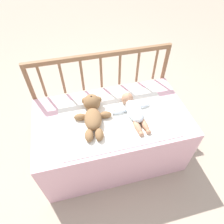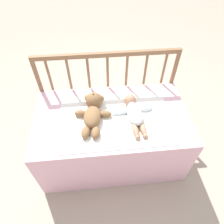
{
  "view_description": "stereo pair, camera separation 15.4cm",
  "coord_description": "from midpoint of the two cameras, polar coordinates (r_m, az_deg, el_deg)",
  "views": [
    {
      "loc": [
        -0.25,
        -1.02,
        1.75
      ],
      "look_at": [
        0.0,
        -0.01,
        0.61
      ],
      "focal_mm": 32.0,
      "sensor_mm": 36.0,
      "label": 1
    },
    {
      "loc": [
        -0.1,
        -1.04,
        1.75
      ],
      "look_at": [
        0.0,
        -0.01,
        0.61
      ],
      "focal_mm": 32.0,
      "sensor_mm": 36.0,
      "label": 2
    }
  ],
  "objects": [
    {
      "name": "blanket",
      "position": [
        1.57,
        -1.75,
        -2.02
      ],
      "size": [
        0.87,
        0.57,
        0.01
      ],
      "color": "white",
      "rests_on": "crib_mattress"
    },
    {
      "name": "crib_rail",
      "position": [
        1.8,
        -5.49,
        9.05
      ],
      "size": [
        1.24,
        0.04,
        0.9
      ],
      "color": "brown",
      "rests_on": "ground_plane"
    },
    {
      "name": "teddy_bear",
      "position": [
        1.55,
        -8.39,
        -0.46
      ],
      "size": [
        0.3,
        0.42,
        0.14
      ],
      "color": "olive",
      "rests_on": "crib_mattress"
    },
    {
      "name": "baby",
      "position": [
        1.58,
        3.39,
        0.36
      ],
      "size": [
        0.34,
        0.42,
        0.1
      ],
      "color": "white",
      "rests_on": "crib_mattress"
    },
    {
      "name": "ground_plane",
      "position": [
        2.04,
        -2.28,
        -11.55
      ],
      "size": [
        12.0,
        12.0,
        0.0
      ],
      "primitive_type": "plane",
      "color": "tan"
    },
    {
      "name": "crib_mattress",
      "position": [
        1.81,
        -2.53,
        -7.08
      ],
      "size": [
        1.24,
        0.7,
        0.55
      ],
      "color": "#EDB7C6",
      "rests_on": "ground_plane"
    }
  ]
}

